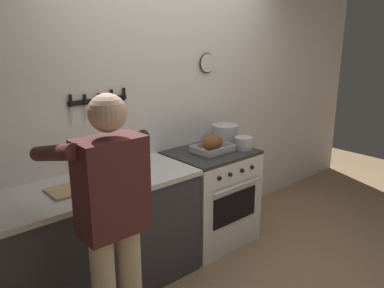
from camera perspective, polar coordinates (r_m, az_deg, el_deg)
The scene contains 12 objects.
wall_back at distance 3.68m, azimuth -3.57°, elevation 5.49°, with size 6.00×0.13×2.60m.
counter_block at distance 3.09m, azimuth -17.42°, elevation -14.14°, with size 2.03×0.65×0.90m.
stove at distance 3.81m, azimuth 2.68°, elevation -7.54°, with size 0.76×0.67×0.90m.
person_cook at distance 2.35m, azimuth -11.49°, elevation -10.06°, with size 0.51×0.63×1.66m.
roasting_pan at distance 3.61m, azimuth 3.00°, elevation -0.16°, with size 0.35×0.26×0.16m.
stock_pot at distance 3.88m, azimuth 4.74°, elevation 1.39°, with size 0.25×0.25×0.19m.
saucepan at distance 3.73m, azimuth 7.44°, elevation 0.13°, with size 0.17×0.17×0.12m.
cutting_board at distance 2.90m, azimuth -16.52°, elevation -6.17°, with size 0.36×0.24×0.02m, color tan.
bottle_cooking_oil at distance 3.10m, azimuth -14.01°, elevation -2.64°, with size 0.07×0.07×0.26m.
bottle_hot_sauce at distance 3.22m, azimuth -11.53°, elevation -2.51°, with size 0.05×0.05×0.16m.
bottle_soy_sauce at distance 3.26m, azimuth -10.19°, elevation -1.67°, with size 0.06×0.06×0.23m.
bottle_dish_soap at distance 3.29m, azimuth -8.76°, elevation -1.62°, with size 0.07×0.07×0.21m.
Camera 1 is at (-2.22, -1.51, 1.98)m, focal length 37.12 mm.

